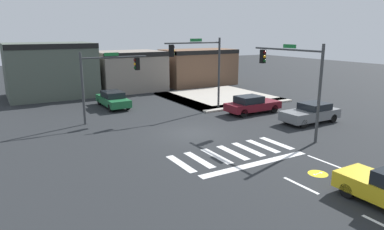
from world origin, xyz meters
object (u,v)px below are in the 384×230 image
at_px(traffic_signal_southeast, 293,71).
at_px(traffic_signal_northeast, 200,61).
at_px(traffic_signal_northwest, 108,73).
at_px(car_maroon, 252,104).
at_px(car_gray, 311,113).
at_px(car_green, 113,99).

relative_size(traffic_signal_southeast, traffic_signal_northeast, 0.97).
bearing_deg(traffic_signal_northwest, car_maroon, -17.60).
relative_size(car_gray, car_maroon, 0.96).
bearing_deg(car_green, car_gray, 40.63).
xyz_separation_m(traffic_signal_northwest, car_green, (1.73, 4.77, -2.91)).
bearing_deg(traffic_signal_northeast, traffic_signal_southeast, 100.73).
relative_size(traffic_signal_northwest, traffic_signal_southeast, 0.88).
bearing_deg(traffic_signal_northeast, car_gray, 125.21).
bearing_deg(traffic_signal_northeast, car_green, -43.22).
relative_size(traffic_signal_northeast, car_green, 1.29).
bearing_deg(car_maroon, car_gray, -68.55).
relative_size(car_gray, car_green, 0.96).
relative_size(traffic_signal_southeast, car_green, 1.25).
bearing_deg(car_maroon, car_green, 138.19).
bearing_deg(traffic_signal_northwest, traffic_signal_northeast, -5.29).
xyz_separation_m(traffic_signal_southeast, car_green, (-7.47, 14.15, -3.44)).
distance_m(traffic_signal_northwest, traffic_signal_southeast, 13.15).
bearing_deg(car_gray, traffic_signal_southeast, 19.88).
distance_m(car_maroon, car_green, 12.38).
height_order(traffic_signal_northwest, car_gray, traffic_signal_northwest).
relative_size(traffic_signal_northwest, car_maroon, 1.10).
relative_size(car_maroon, car_green, 1.00).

